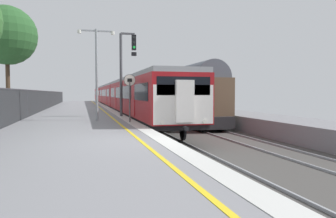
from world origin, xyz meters
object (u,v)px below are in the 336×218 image
at_px(freight_train_adjacent_track, 162,93).
at_px(signal_gantry, 125,65).
at_px(background_tree_left, 7,38).
at_px(speed_limit_sign, 130,92).
at_px(commuter_train_at_platform, 114,95).
at_px(platform_lamp_mid, 97,66).

distance_m(freight_train_adjacent_track, signal_gantry, 13.41).
height_order(freight_train_adjacent_track, background_tree_left, background_tree_left).
bearing_deg(signal_gantry, background_tree_left, 148.10).
distance_m(speed_limit_sign, background_tree_left, 12.90).
relative_size(commuter_train_at_platform, platform_lamp_mid, 12.54).
bearing_deg(signal_gantry, commuter_train_at_platform, 86.35).
bearing_deg(background_tree_left, speed_limit_sign, -51.51).
bearing_deg(commuter_train_at_platform, speed_limit_sign, -93.78).
distance_m(signal_gantry, background_tree_left, 9.67).
distance_m(commuter_train_at_platform, platform_lamp_mid, 26.40).
bearing_deg(speed_limit_sign, commuter_train_at_platform, 86.22).
bearing_deg(commuter_train_at_platform, freight_train_adjacent_track, -70.38).
xyz_separation_m(freight_train_adjacent_track, background_tree_left, (-13.48, -7.13, 4.06)).
bearing_deg(commuter_train_at_platform, signal_gantry, -93.65).
distance_m(speed_limit_sign, platform_lamp_mid, 2.81).
xyz_separation_m(freight_train_adjacent_track, speed_limit_sign, (-5.85, -16.72, 0.05)).
height_order(commuter_train_at_platform, signal_gantry, signal_gantry).
bearing_deg(background_tree_left, freight_train_adjacent_track, 27.86).
distance_m(commuter_train_at_platform, background_tree_left, 21.11).
distance_m(freight_train_adjacent_track, platform_lamp_mid, 16.69).
bearing_deg(commuter_train_at_platform, background_tree_left, -117.30).
height_order(speed_limit_sign, platform_lamp_mid, platform_lamp_mid).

